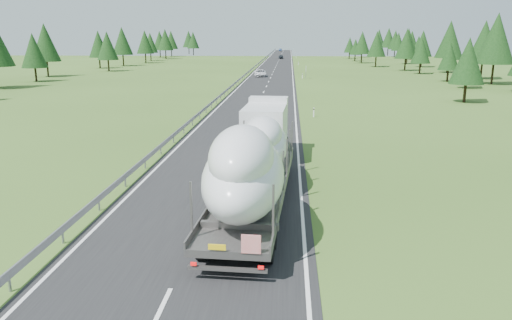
# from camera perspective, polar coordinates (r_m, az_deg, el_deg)

# --- Properties ---
(ground) EXTENTS (400.00, 400.00, 0.00)m
(ground) POSITION_cam_1_polar(r_m,az_deg,el_deg) (24.28, -5.66, -6.03)
(ground) COLOR #35541C
(ground) RESTS_ON ground
(road_surface) EXTENTS (10.00, 400.00, 0.02)m
(road_surface) POSITION_cam_1_polar(r_m,az_deg,el_deg) (122.84, 2.00, 10.07)
(road_surface) COLOR black
(road_surface) RESTS_ON ground
(guardrail) EXTENTS (0.10, 400.00, 0.76)m
(guardrail) POSITION_cam_1_polar(r_m,az_deg,el_deg) (123.03, -0.50, 10.36)
(guardrail) COLOR slate
(guardrail) RESTS_ON ground
(marker_posts) EXTENTS (0.13, 350.08, 1.00)m
(marker_posts) POSITION_cam_1_polar(r_m,az_deg,el_deg) (177.69, 4.73, 11.39)
(marker_posts) COLOR silver
(marker_posts) RESTS_ON ground
(highway_sign) EXTENTS (0.08, 0.90, 2.60)m
(highway_sign) POSITION_cam_1_polar(r_m,az_deg,el_deg) (102.76, 5.73, 10.26)
(highway_sign) COLOR slate
(highway_sign) RESTS_ON ground
(tree_line_right) EXTENTS (27.34, 257.00, 12.44)m
(tree_line_right) POSITION_cam_1_polar(r_m,az_deg,el_deg) (118.07, 22.43, 12.20)
(tree_line_right) COLOR black
(tree_line_right) RESTS_ON ground
(tree_line_left) EXTENTS (15.48, 256.54, 12.36)m
(tree_line_left) POSITION_cam_1_polar(r_m,az_deg,el_deg) (130.39, -18.21, 12.64)
(tree_line_left) COLOR black
(tree_line_left) RESTS_ON ground
(boat_truck) EXTENTS (3.84, 21.57, 4.93)m
(boat_truck) POSITION_cam_1_polar(r_m,az_deg,el_deg) (25.52, 0.08, 0.95)
(boat_truck) COLOR silver
(boat_truck) RESTS_ON ground
(distant_van) EXTENTS (2.73, 5.37, 1.45)m
(distant_van) POSITION_cam_1_polar(r_m,az_deg,el_deg) (107.25, 0.51, 9.90)
(distant_van) COLOR silver
(distant_van) RESTS_ON ground
(distant_car_dark) EXTENTS (1.94, 4.52, 1.52)m
(distant_car_dark) POSITION_cam_1_polar(r_m,az_deg,el_deg) (194.32, 2.87, 11.70)
(distant_car_dark) COLOR black
(distant_car_dark) RESTS_ON ground
(distant_car_blue) EXTENTS (1.59, 4.55, 1.50)m
(distant_car_blue) POSITION_cam_1_polar(r_m,az_deg,el_deg) (297.38, 2.80, 12.46)
(distant_car_blue) COLOR #1A2A48
(distant_car_blue) RESTS_ON ground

